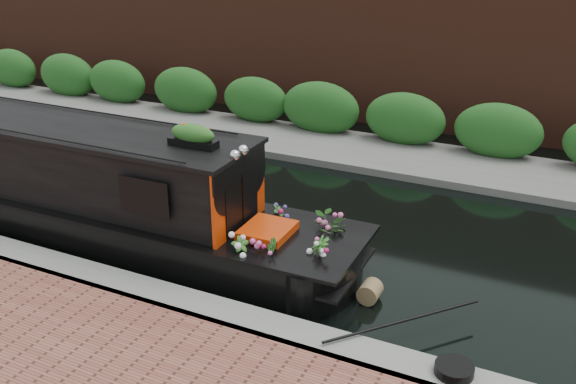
% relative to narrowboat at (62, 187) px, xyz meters
% --- Properties ---
extents(ground, '(80.00, 80.00, 0.00)m').
position_rel_narrowboat_xyz_m(ground, '(2.23, 1.80, -0.76)').
color(ground, black).
rests_on(ground, ground).
extents(near_bank_coping, '(40.00, 0.60, 0.50)m').
position_rel_narrowboat_xyz_m(near_bank_coping, '(2.23, -1.50, -0.76)').
color(near_bank_coping, gray).
rests_on(near_bank_coping, ground).
extents(far_bank_path, '(40.00, 2.40, 0.34)m').
position_rel_narrowboat_xyz_m(far_bank_path, '(2.23, 6.00, -0.76)').
color(far_bank_path, '#61615D').
rests_on(far_bank_path, ground).
extents(far_hedge, '(40.00, 1.10, 2.80)m').
position_rel_narrowboat_xyz_m(far_hedge, '(2.23, 6.90, -0.76)').
color(far_hedge, '#1F541C').
rests_on(far_hedge, ground).
extents(far_brick_wall, '(40.00, 1.00, 8.00)m').
position_rel_narrowboat_xyz_m(far_brick_wall, '(2.23, 9.00, -0.76)').
color(far_brick_wall, '#4E261A').
rests_on(far_brick_wall, ground).
extents(narrowboat, '(10.90, 2.07, 2.54)m').
position_rel_narrowboat_xyz_m(narrowboat, '(0.00, 0.00, 0.00)').
color(narrowboat, black).
rests_on(narrowboat, ground).
extents(rope_fender, '(0.32, 0.33, 0.32)m').
position_rel_narrowboat_xyz_m(rope_fender, '(5.90, -0.00, -0.60)').
color(rope_fender, olive).
rests_on(rope_fender, ground).
extents(coiled_mooring_rope, '(0.47, 0.47, 0.12)m').
position_rel_narrowboat_xyz_m(coiled_mooring_rope, '(7.44, -1.44, -0.45)').
color(coiled_mooring_rope, black).
rests_on(coiled_mooring_rope, near_bank_coping).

